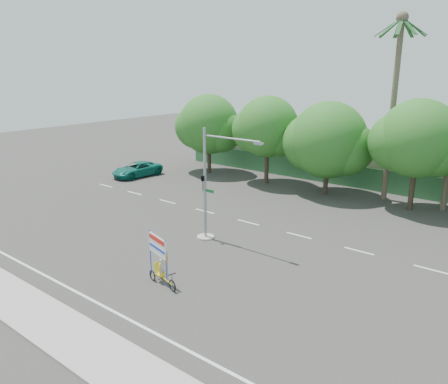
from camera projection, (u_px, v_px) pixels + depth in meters
The scene contains 12 objects.
ground at pixel (192, 270), 23.28m from camera, with size 120.00×120.00×0.00m, color #33302D.
sidewalk_near at pixel (67, 334), 17.61m from camera, with size 50.00×2.40×0.12m, color gray.
fence at pixel (353, 177), 39.24m from camera, with size 38.00×0.08×2.00m, color #336B3D.
building_left at pixel (283, 147), 48.32m from camera, with size 12.00×8.00×4.00m, color #BDB696.
tree_far_left at pixel (209, 126), 43.94m from camera, with size 7.14×6.00×7.96m.
tree_left at pixel (267, 129), 39.69m from camera, with size 6.66×5.60×8.07m.
tree_center at pixel (328, 142), 36.28m from camera, with size 7.62×6.40×7.85m.
tree_right at pixel (417, 141), 31.89m from camera, with size 6.90×5.80×8.36m.
palm_short at pixel (395, 89), 33.49m from camera, with size 3.73×3.79×14.45m.
traffic_signal at pixel (209, 195), 26.80m from camera, with size 4.72×1.10×7.00m.
trike_billboard at pixel (160, 264), 21.75m from camera, with size 2.50×0.99×2.53m.
pickup_truck at pixel (137, 169), 43.33m from camera, with size 2.34×5.08×1.41m, color #0F695A.
Camera 1 is at (14.49, -15.63, 10.41)m, focal length 35.00 mm.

